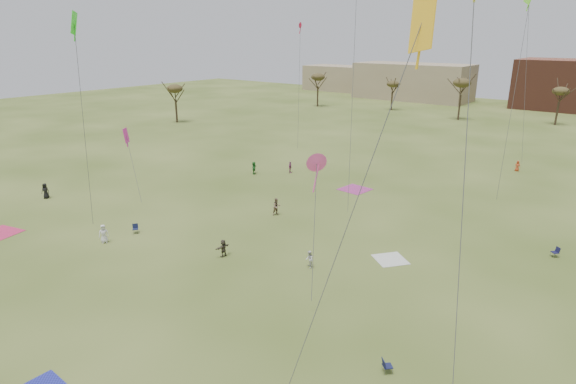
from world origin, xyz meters
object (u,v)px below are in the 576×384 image
Objects in this scene: camp_chair_center at (387,368)px; camp_chair_right at (555,254)px; camp_chair_left at (136,231)px; flyer_near_left at (104,234)px.

camp_chair_center is 1.00× the size of camp_chair_right.
camp_chair_right is at bearing -22.62° from camp_chair_left.
camp_chair_left is 36.80m from camp_chair_right.
camp_chair_center is (27.38, -3.15, 0.00)m from camp_chair_left.
flyer_near_left is at bearing 43.38° from camp_chair_center.
flyer_near_left reaches higher than camp_chair_right.
flyer_near_left is 27.76m from camp_chair_center.
camp_chair_right is at bearing -57.93° from camp_chair_center.
flyer_near_left is at bearing -102.83° from camp_chair_right.
camp_chair_right is (31.84, 18.45, 0.00)m from camp_chair_left.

